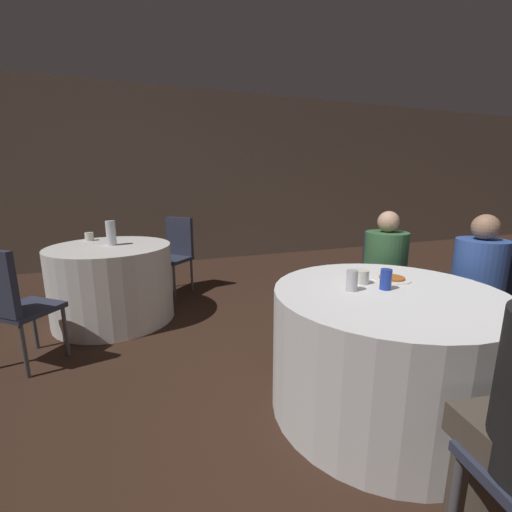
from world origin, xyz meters
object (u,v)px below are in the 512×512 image
bottle_far (111,233)px  chair_near_northeast (383,276)px  chair_near_east (482,294)px  person_green_jacket (384,278)px  table_far (113,283)px  chair_far_southwest (10,299)px  soda_can_silver (352,281)px  person_blue_shirt (471,292)px  pizza_plate_near (392,278)px  chair_far_northeast (176,248)px  soda_can_blue (386,279)px  table_near (383,351)px

bottle_far → chair_near_northeast: bearing=-29.2°
chair_near_east → person_green_jacket: 0.70m
table_far → chair_near_east: (2.64, -1.86, 0.17)m
table_far → chair_near_northeast: 2.58m
chair_far_southwest → soda_can_silver: bearing=9.3°
chair_near_northeast → chair_near_east: 0.74m
person_blue_shirt → person_green_jacket: size_ratio=1.01×
bottle_far → chair_far_southwest: bearing=-130.4°
chair_near_east → pizza_plate_near: chair_near_east is taller
table_far → soda_can_silver: bearing=-55.0°
chair_far_southwest → pizza_plate_near: chair_far_southwest is taller
chair_near_east → chair_far_northeast: 3.19m
chair_far_southwest → person_blue_shirt: person_blue_shirt is taller
chair_near_east → soda_can_silver: size_ratio=7.59×
table_far → soda_can_blue: (1.58, -2.02, 0.44)m
soda_can_blue → bottle_far: 2.57m
person_blue_shirt → table_far: bearing=42.3°
person_blue_shirt → soda_can_blue: person_blue_shirt is taller
table_far → soda_can_silver: size_ratio=9.46×
chair_far_northeast → person_green_jacket: person_green_jacket is taller
chair_near_east → chair_far_northeast: (-1.92, 2.55, 0.00)m
table_far → soda_can_silver: (1.38, -1.97, 0.44)m
chair_far_northeast → person_green_jacket: size_ratio=0.82×
person_green_jacket → soda_can_blue: size_ratio=9.28×
chair_far_southwest → bottle_far: (0.67, 0.79, 0.33)m
chair_near_northeast → person_blue_shirt: bearing=147.4°
table_near → person_blue_shirt: bearing=10.4°
pizza_plate_near → soda_can_silver: size_ratio=1.94×
soda_can_silver → bottle_far: size_ratio=0.51×
person_green_jacket → pizza_plate_near: 0.68m
person_green_jacket → soda_can_silver: size_ratio=9.28×
table_near → bottle_far: bearing=126.7°
table_far → chair_near_northeast: size_ratio=1.25×
table_near → chair_far_southwest: size_ratio=1.43×
table_near → person_blue_shirt: person_blue_shirt is taller
person_blue_shirt → bottle_far: size_ratio=4.81×
table_near → table_far: (-1.58, 2.06, 0.00)m
table_far → soda_can_silver: 2.45m
chair_far_southwest → chair_far_northeast: (1.36, 1.44, 0.00)m
person_green_jacket → soda_can_blue: (-0.58, -0.67, 0.24)m
chair_near_northeast → soda_can_blue: size_ratio=7.59×
soda_can_blue → table_near: bearing=-95.4°
table_far → chair_near_east: bearing=-35.2°
table_near → soda_can_blue: bearing=84.6°
chair_near_northeast → chair_far_northeast: size_ratio=1.00×
table_far → person_green_jacket: person_green_jacket is taller
person_green_jacket → pizza_plate_near: bearing=92.1°
table_near → soda_can_blue: soda_can_blue is taller
table_near → chair_far_northeast: 2.88m
pizza_plate_near → person_blue_shirt: bearing=-1.4°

